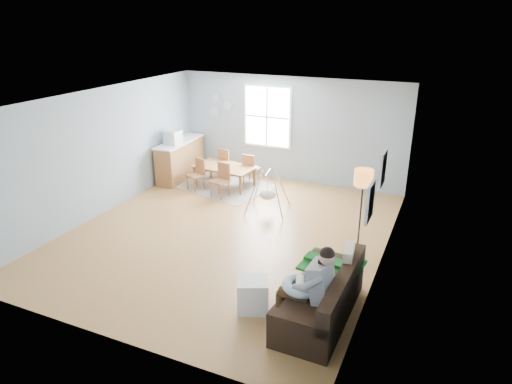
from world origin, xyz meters
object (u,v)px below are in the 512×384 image
at_px(floor_lamp, 363,185).
at_px(chair_nw, 226,162).
at_px(chair_se, 221,178).
at_px(dining_table, 224,177).
at_px(toddler, 324,270).
at_px(counter, 181,159).
at_px(baby_swing, 268,194).
at_px(chair_ne, 250,167).
at_px(monitor, 173,137).
at_px(storage_cube, 252,295).
at_px(father, 310,284).
at_px(chair_sw, 197,173).
at_px(sofa, 323,300).

xyz_separation_m(floor_lamp, chair_nw, (-4.14, 2.77, -0.90)).
height_order(chair_se, chair_nw, chair_se).
bearing_deg(dining_table, chair_nw, 118.77).
bearing_deg(toddler, chair_nw, 130.79).
height_order(floor_lamp, dining_table, floor_lamp).
height_order(counter, baby_swing, counter).
xyz_separation_m(chair_ne, monitor, (-1.87, -0.64, 0.75)).
bearing_deg(storage_cube, father, -0.88).
height_order(toddler, monitor, monitor).
distance_m(toddler, baby_swing, 3.73).
xyz_separation_m(father, chair_se, (-3.43, 3.86, -0.23)).
bearing_deg(chair_ne, dining_table, -139.46).
xyz_separation_m(chair_ne, baby_swing, (1.08, -1.43, -0.04)).
relative_size(father, toddler, 1.75).
xyz_separation_m(chair_sw, chair_nw, (0.24, 1.08, 0.01)).
bearing_deg(chair_sw, toddler, -40.00).
bearing_deg(counter, monitor, -84.33).
height_order(chair_nw, chair_ne, chair_nw).
bearing_deg(chair_se, chair_sw, 167.26).
xyz_separation_m(sofa, floor_lamp, (0.05, 2.07, 1.07)).
distance_m(chair_ne, counter, 1.93).
bearing_deg(sofa, baby_swing, 124.44).
bearing_deg(father, monitor, 139.59).
distance_m(chair_sw, chair_ne, 1.37).
bearing_deg(chair_nw, chair_ne, -12.89).
relative_size(father, monitor, 3.28).
distance_m(chair_nw, monitor, 1.55).
bearing_deg(chair_se, toddler, -44.26).
bearing_deg(chair_sw, dining_table, 41.76).
bearing_deg(counter, chair_nw, 23.16).
height_order(storage_cube, monitor, monitor).
relative_size(dining_table, monitor, 3.86).
bearing_deg(chair_ne, father, -57.28).
relative_size(chair_se, baby_swing, 0.79).
bearing_deg(chair_sw, chair_nw, 77.37).
relative_size(dining_table, chair_ne, 1.89).
distance_m(sofa, toddler, 0.43).
bearing_deg(monitor, chair_se, -15.05).
distance_m(sofa, chair_nw, 6.34).
height_order(toddler, floor_lamp, floor_lamp).
bearing_deg(storage_cube, baby_swing, 109.11).
bearing_deg(chair_sw, father, -43.84).
distance_m(dining_table, baby_swing, 1.89).
relative_size(sofa, chair_ne, 2.42).
relative_size(sofa, toddler, 2.64).
xyz_separation_m(storage_cube, baby_swing, (-1.21, 3.49, 0.16)).
bearing_deg(storage_cube, toddler, 25.54).
relative_size(father, chair_se, 1.57).
relative_size(toddler, storage_cube, 1.28).
bearing_deg(sofa, storage_cube, -165.51).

